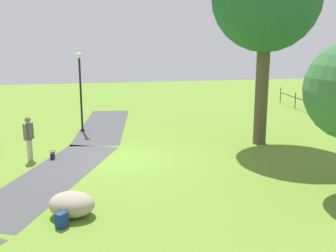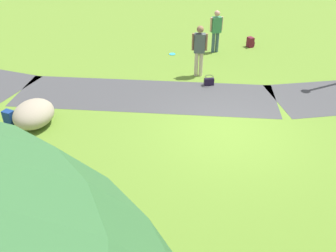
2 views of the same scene
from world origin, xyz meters
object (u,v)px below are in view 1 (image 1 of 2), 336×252
Objects in this scene: lamp_post at (80,84)px; lawn_boulder at (72,204)px; handbag_on_grass at (53,155)px; woman_with_handbag at (29,135)px; backpack_by_boulder at (61,220)px.

lamp_post reaches higher than lawn_boulder.
handbag_on_grass is (-5.39, -1.01, -0.19)m from lawn_boulder.
woman_with_handbag is 5.24× the size of handbag_on_grass.
lawn_boulder is 5.67m from woman_with_handbag.
handbag_on_grass is 6.09m from backpack_by_boulder.
woman_with_handbag is at bearing -22.50° from lamp_post.
woman_with_handbag is at bearing -165.03° from backpack_by_boulder.
backpack_by_boulder is (10.46, -0.26, -2.17)m from lamp_post.
lawn_boulder reaches higher than backpack_by_boulder.
lamp_post reaches higher than woman_with_handbag.
lawn_boulder is 5.49m from handbag_on_grass.
lawn_boulder is 3.87× the size of backpack_by_boulder.
backpack_by_boulder is (5.97, 1.60, -0.81)m from woman_with_handbag.
woman_with_handbag reaches higher than backpack_by_boulder.
lamp_post reaches higher than backpack_by_boulder.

